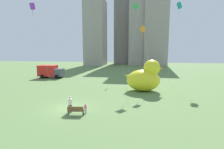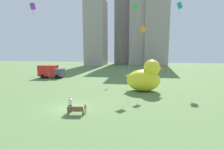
% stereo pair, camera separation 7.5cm
% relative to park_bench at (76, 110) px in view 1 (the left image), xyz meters
% --- Properties ---
extents(ground_plane, '(140.00, 140.00, 0.00)m').
position_rel_park_bench_xyz_m(ground_plane, '(-1.34, 1.90, -0.47)').
color(ground_plane, '#5D7D45').
extents(park_bench, '(1.63, 0.63, 0.90)m').
position_rel_park_bench_xyz_m(park_bench, '(0.00, 0.00, 0.00)').
color(park_bench, brown).
rests_on(park_bench, ground).
extents(person_adult, '(0.40, 0.40, 1.62)m').
position_rel_park_bench_xyz_m(person_adult, '(-0.86, 0.75, 0.42)').
color(person_adult, '#38476B').
rests_on(person_adult, ground).
extents(person_child, '(0.24, 0.24, 0.97)m').
position_rel_park_bench_xyz_m(person_child, '(0.79, 0.67, 0.06)').
color(person_child, silver).
rests_on(person_child, ground).
extents(giant_inflatable_duck, '(5.87, 3.77, 4.87)m').
position_rel_park_bench_xyz_m(giant_inflatable_duck, '(6.99, 11.29, 1.60)').
color(giant_inflatable_duck, yellow).
rests_on(giant_inflatable_duck, ground).
extents(box_truck, '(5.54, 2.50, 2.85)m').
position_rel_park_bench_xyz_m(box_truck, '(-13.58, 20.98, 0.96)').
color(box_truck, red).
rests_on(box_truck, ground).
extents(city_skyline, '(32.36, 21.96, 36.83)m').
position_rel_park_bench_xyz_m(city_skyline, '(2.32, 61.04, 15.58)').
color(city_skyline, '#9E938C').
rests_on(city_skyline, ground).
extents(kite_green, '(2.25, 1.78, 14.56)m').
position_rel_park_bench_xyz_m(kite_green, '(5.23, 16.87, 12.71)').
color(kite_green, silver).
rests_on(kite_green, ground).
extents(kite_orange, '(2.32, 2.18, 10.30)m').
position_rel_park_bench_xyz_m(kite_orange, '(6.64, 13.95, 8.80)').
color(kite_orange, silver).
rests_on(kite_orange, ground).
extents(kite_red, '(2.56, 2.38, 15.55)m').
position_rel_park_bench_xyz_m(kite_red, '(1.94, 27.16, 13.61)').
color(kite_red, silver).
rests_on(kite_red, ground).
extents(kite_purple, '(2.94, 3.18, 14.79)m').
position_rel_park_bench_xyz_m(kite_purple, '(-13.34, 15.12, 13.60)').
color(kite_purple, silver).
rests_on(kite_purple, ground).
extents(kite_teal, '(2.12, 2.34, 15.39)m').
position_rel_park_bench_xyz_m(kite_teal, '(13.50, 20.87, 14.13)').
color(kite_teal, silver).
rests_on(kite_teal, ground).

